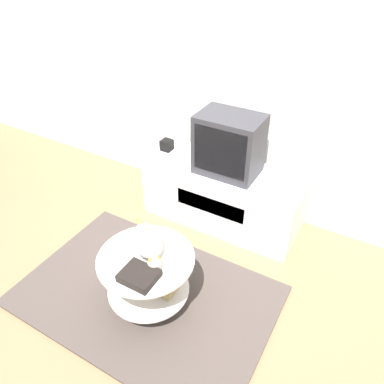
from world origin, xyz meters
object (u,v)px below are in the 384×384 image
Objects in this scene: tv at (229,145)px; dvd_box at (139,276)px; speaker at (167,145)px; cat at (147,242)px.

tv is 1.31m from dvd_box.
cat is at bearing -63.29° from speaker.
cat is (-0.10, 0.24, 0.04)m from dvd_box.
speaker is 1.22m from cat.
tv reaches higher than speaker.
tv is 1.07m from cat.
cat is (0.55, -1.09, -0.06)m from speaker.
tv is at bearing -4.86° from speaker.
tv is 2.32× the size of dvd_box.
cat is (-0.09, -1.04, -0.27)m from tv.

